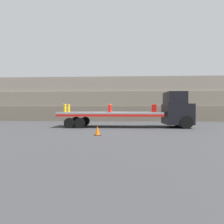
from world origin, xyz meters
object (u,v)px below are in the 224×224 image
fire_hydrant_red_near_1 (110,108)px  fire_hydrant_yellow_far_0 (69,108)px  fire_hydrant_yellow_near_0 (65,108)px  traffic_cone (97,131)px  fire_hydrant_red_far_1 (110,108)px  truck_cab (177,110)px  flatbed_trailer (104,115)px  fire_hydrant_red_far_2 (153,108)px  fire_hydrant_red_near_2 (155,108)px

fire_hydrant_red_near_1 → fire_hydrant_yellow_far_0: bearing=164.8°
fire_hydrant_yellow_near_0 → traffic_cone: bearing=-52.1°
fire_hydrant_yellow_far_0 → fire_hydrant_red_far_1: size_ratio=1.00×
truck_cab → flatbed_trailer: truck_cab is taller
flatbed_trailer → fire_hydrant_red_near_1: 0.98m
fire_hydrant_red_far_2 → flatbed_trailer: bearing=-173.2°
truck_cab → fire_hydrant_yellow_far_0: bearing=176.9°
fire_hydrant_red_far_1 → fire_hydrant_red_near_1: bearing=-90.0°
fire_hydrant_red_near_1 → fire_hydrant_red_far_2: bearing=15.2°
fire_hydrant_yellow_far_0 → fire_hydrant_red_near_2: bearing=-7.8°
fire_hydrant_red_near_2 → fire_hydrant_yellow_far_0: bearing=172.2°
truck_cab → fire_hydrant_red_near_2: bearing=-165.4°
fire_hydrant_red_near_2 → fire_hydrant_red_far_2: 1.09m
fire_hydrant_yellow_near_0 → fire_hydrant_red_near_2: bearing=0.0°
fire_hydrant_yellow_near_0 → fire_hydrant_red_far_2: same height
traffic_cone → truck_cab: bearing=37.7°
fire_hydrant_red_far_2 → traffic_cone: 7.34m
fire_hydrant_yellow_near_0 → fire_hydrant_red_near_2: 8.02m
truck_cab → traffic_cone: size_ratio=5.49×
fire_hydrant_red_near_2 → fire_hydrant_yellow_near_0: bearing=180.0°
fire_hydrant_red_near_2 → traffic_cone: bearing=-134.7°
fire_hydrant_red_far_2 → fire_hydrant_red_near_1: bearing=-164.8°
fire_hydrant_yellow_near_0 → fire_hydrant_red_far_1: (4.01, 1.09, 0.00)m
fire_hydrant_yellow_near_0 → fire_hydrant_red_far_2: (8.02, 1.09, 0.00)m
fire_hydrant_red_far_2 → fire_hydrant_red_far_1: bearing=180.0°
fire_hydrant_red_far_2 → fire_hydrant_red_near_2: bearing=-90.0°
flatbed_trailer → fire_hydrant_red_near_2: size_ratio=12.75×
fire_hydrant_yellow_far_0 → fire_hydrant_red_far_1: 4.01m
flatbed_trailer → fire_hydrant_red_far_1: (0.55, 0.55, 0.60)m
fire_hydrant_yellow_near_0 → fire_hydrant_yellow_far_0: 1.09m
truck_cab → fire_hydrant_red_far_2: (-2.09, 0.55, 0.17)m
fire_hydrant_yellow_far_0 → fire_hydrant_red_near_1: same height
flatbed_trailer → fire_hydrant_red_near_1: fire_hydrant_red_near_1 is taller
traffic_cone → fire_hydrant_red_far_1: bearing=85.1°
truck_cab → traffic_cone: 8.41m
flatbed_trailer → fire_hydrant_yellow_near_0: (-3.46, -0.55, 0.60)m
truck_cab → fire_hydrant_red_far_1: truck_cab is taller
fire_hydrant_red_far_1 → traffic_cone: (-0.48, -5.63, -1.44)m
truck_cab → traffic_cone: bearing=-142.3°
fire_hydrant_red_near_1 → traffic_cone: (-0.48, -4.53, -1.44)m
fire_hydrant_red_far_1 → traffic_cone: bearing=-94.9°
fire_hydrant_yellow_far_0 → traffic_cone: (3.53, -5.63, -1.44)m
fire_hydrant_red_far_2 → truck_cab: bearing=-14.6°
fire_hydrant_red_near_1 → fire_hydrant_red_far_2: (4.01, 1.09, 0.00)m
fire_hydrant_red_near_2 → traffic_cone: fire_hydrant_red_near_2 is taller
flatbed_trailer → traffic_cone: size_ratio=15.99×
fire_hydrant_yellow_near_0 → fire_hydrant_red_far_1: 4.16m
fire_hydrant_red_near_1 → fire_hydrant_red_far_1: same height
flatbed_trailer → fire_hydrant_red_far_2: (4.56, 0.55, 0.60)m
traffic_cone → fire_hydrant_yellow_near_0: bearing=127.9°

